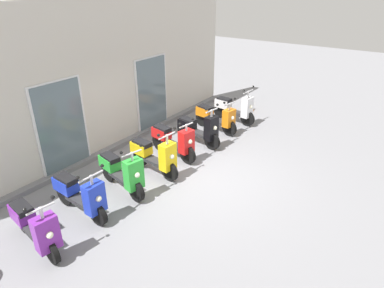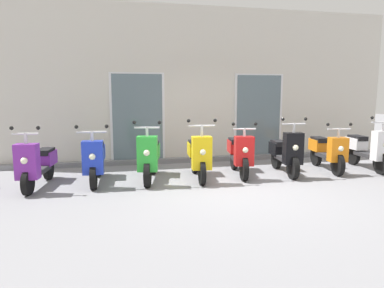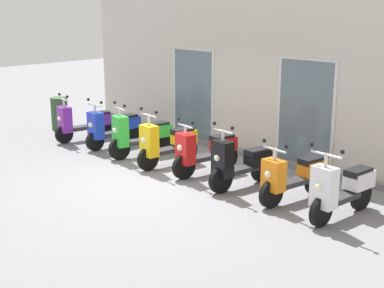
% 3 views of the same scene
% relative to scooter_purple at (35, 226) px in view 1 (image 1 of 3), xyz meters
% --- Properties ---
extents(ground_plane, '(40.00, 40.00, 0.00)m').
position_rel_scooter_purple_xyz_m(ground_plane, '(3.66, -0.95, -0.47)').
color(ground_plane, gray).
extents(storefront_facade, '(10.65, 0.50, 3.98)m').
position_rel_scooter_purple_xyz_m(storefront_facade, '(3.66, 2.04, 1.46)').
color(storefront_facade, beige).
rests_on(storefront_facade, ground_plane).
extents(scooter_purple, '(0.58, 1.59, 1.23)m').
position_rel_scooter_purple_xyz_m(scooter_purple, '(0.00, 0.00, 0.00)').
color(scooter_purple, black).
rests_on(scooter_purple, ground_plane).
extents(scooter_blue, '(0.61, 1.55, 1.22)m').
position_rel_scooter_purple_xyz_m(scooter_blue, '(1.06, 0.11, 0.01)').
color(scooter_blue, black).
rests_on(scooter_blue, ground_plane).
extents(scooter_green, '(0.67, 1.61, 1.28)m').
position_rel_scooter_purple_xyz_m(scooter_green, '(2.15, 0.06, 0.02)').
color(scooter_green, black).
rests_on(scooter_green, ground_plane).
extents(scooter_yellow, '(0.59, 1.55, 1.30)m').
position_rel_scooter_purple_xyz_m(scooter_yellow, '(3.14, -0.04, 0.04)').
color(scooter_yellow, black).
rests_on(scooter_yellow, ground_plane).
extents(scooter_red, '(0.59, 1.61, 1.21)m').
position_rel_scooter_purple_xyz_m(scooter_red, '(4.11, 0.13, 0.02)').
color(scooter_red, black).
rests_on(scooter_red, ground_plane).
extents(scooter_black, '(0.57, 1.56, 1.29)m').
position_rel_scooter_purple_xyz_m(scooter_black, '(5.14, 0.01, 0.02)').
color(scooter_black, black).
rests_on(scooter_black, ground_plane).
extents(scooter_orange, '(0.61, 1.62, 1.16)m').
position_rel_scooter_purple_xyz_m(scooter_orange, '(6.26, 0.13, -0.00)').
color(scooter_orange, black).
rests_on(scooter_orange, ground_plane).
extents(scooter_white, '(0.63, 1.59, 1.29)m').
position_rel_scooter_purple_xyz_m(scooter_white, '(7.26, -0.01, 0.04)').
color(scooter_white, black).
rests_on(scooter_white, ground_plane).
extents(traffic_cone, '(0.32, 0.32, 0.52)m').
position_rel_scooter_purple_xyz_m(traffic_cone, '(8.57, 0.07, -0.21)').
color(traffic_cone, orange).
rests_on(traffic_cone, ground_plane).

